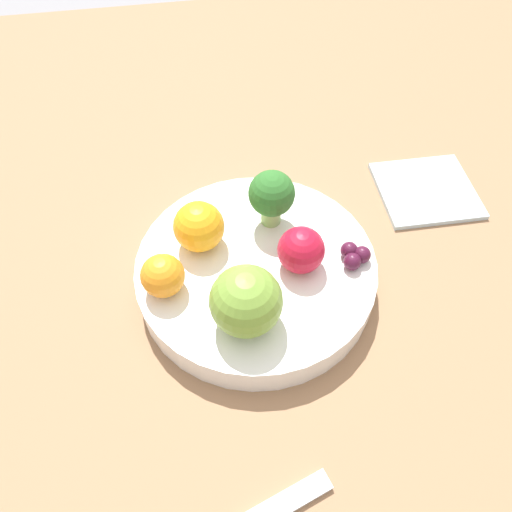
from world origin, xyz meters
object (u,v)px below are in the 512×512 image
Objects in this scene: bowl at (256,272)px; grape_cluster at (354,255)px; apple_red at (246,301)px; orange_back at (199,227)px; broccoli at (272,195)px; spoon at (285,503)px; napkin at (426,190)px; apple_green at (301,250)px; orange_front at (163,276)px.

grape_cluster is (0.09, -0.01, 0.03)m from bowl.
apple_red is 1.27× the size of orange_back.
broccoli reaches higher than spoon.
bowl is 2.10× the size of napkin.
broccoli reaches higher than apple_green.
apple_red is 1.56× the size of orange_front.
napkin is at bearing 19.32° from orange_front.
apple_green is at bearing 2.66° from orange_front.
orange_back is at bearing 51.82° from orange_front.
apple_green is 0.40× the size of napkin.
napkin is (0.30, 0.11, -0.05)m from orange_front.
grape_cluster is at bearing -8.57° from bowl.
apple_green reaches higher than spoon.
grape_cluster is at bearing 61.22° from spoon.
napkin is at bearing 40.37° from grape_cluster.
orange_front is (-0.07, 0.05, -0.01)m from apple_red.
apple_red is at bearing -71.91° from orange_back.
apple_green is 0.90× the size of orange_back.
orange_front is at bearing -160.68° from napkin.
bowl is 0.10m from orange_front.
apple_green is 0.10m from orange_back.
apple_green is (0.04, -0.01, 0.04)m from bowl.
broccoli is 0.27m from spoon.
grape_cluster is at bearing -5.12° from apple_green.
apple_green is 0.05m from grape_cluster.
bowl is 3.73× the size of broccoli.
apple_red is 0.08m from orange_front.
orange_front is at bearing 111.15° from spoon.
napkin is 1.41× the size of spoon.
napkin is at bearing 12.15° from broccoli.
orange_front reaches higher than spoon.
apple_red is at bearing -33.89° from orange_front.
orange_back is (-0.07, -0.02, -0.01)m from broccoli.
apple_green is (0.06, 0.05, -0.01)m from apple_red.
grape_cluster is (0.05, -0.00, -0.01)m from apple_green.
broccoli is at bearing 68.91° from apple_red.
apple_red is at bearing 92.24° from spoon.
spoon is at bearing -105.27° from apple_green.
spoon is at bearing -127.62° from napkin.
orange_back is at bearing 108.09° from apple_red.
apple_green is at bearing -74.18° from broccoli.
napkin is (0.22, 0.09, -0.01)m from bowl.
napkin is at bearing 52.38° from spoon.
broccoli reaches higher than orange_back.
orange_back is (-0.05, 0.03, 0.04)m from bowl.
apple_green is 0.21m from spoon.
bowl is at bearing -157.13° from napkin.
apple_red is at bearing -157.06° from grape_cluster.
bowl is 0.07m from orange_back.
broccoli is at bearing -167.85° from napkin.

